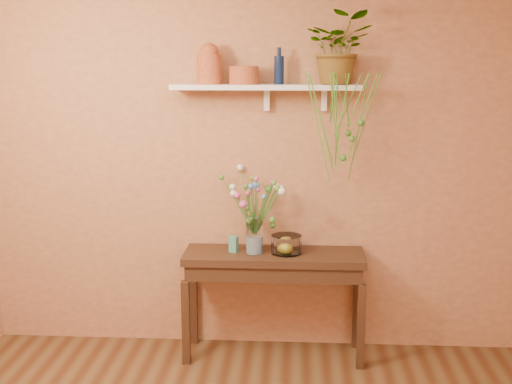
% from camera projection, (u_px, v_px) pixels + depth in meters
% --- Properties ---
extents(room, '(4.04, 4.04, 2.70)m').
position_uv_depth(room, '(234.00, 241.00, 2.83)').
color(room, brown).
rests_on(room, ground).
extents(sideboard, '(1.27, 0.41, 0.77)m').
position_uv_depth(sideboard, '(274.00, 268.00, 4.70)').
color(sideboard, '#3E2317').
rests_on(sideboard, ground).
extents(wall_shelf, '(1.30, 0.24, 0.19)m').
position_uv_depth(wall_shelf, '(268.00, 88.00, 4.55)').
color(wall_shelf, white).
rests_on(wall_shelf, room).
extents(terracotta_jug, '(0.19, 0.19, 0.28)m').
position_uv_depth(terracotta_jug, '(209.00, 65.00, 4.53)').
color(terracotta_jug, '#B86738').
rests_on(terracotta_jug, wall_shelf).
extents(terracotta_pot, '(0.24, 0.24, 0.12)m').
position_uv_depth(terracotta_pot, '(244.00, 75.00, 4.52)').
color(terracotta_pot, '#B86738').
rests_on(terracotta_pot, wall_shelf).
extents(blue_bottle, '(0.09, 0.09, 0.25)m').
position_uv_depth(blue_bottle, '(279.00, 69.00, 4.53)').
color(blue_bottle, '#0B1939').
rests_on(blue_bottle, wall_shelf).
extents(spider_plant, '(0.46, 0.41, 0.49)m').
position_uv_depth(spider_plant, '(339.00, 48.00, 4.47)').
color(spider_plant, '#3B7126').
rests_on(spider_plant, wall_shelf).
extents(plant_fronds, '(0.49, 0.24, 0.74)m').
position_uv_depth(plant_fronds, '(345.00, 126.00, 4.42)').
color(plant_fronds, '#3B7126').
rests_on(plant_fronds, wall_shelf).
extents(glass_vase, '(0.12, 0.12, 0.26)m').
position_uv_depth(glass_vase, '(255.00, 238.00, 4.65)').
color(glass_vase, white).
rests_on(glass_vase, sideboard).
extents(bouquet, '(0.48, 0.48, 0.46)m').
position_uv_depth(bouquet, '(257.00, 196.00, 4.59)').
color(bouquet, '#386B28').
rests_on(bouquet, glass_vase).
extents(glass_bowl, '(0.21, 0.21, 0.13)m').
position_uv_depth(glass_bowl, '(286.00, 245.00, 4.66)').
color(glass_bowl, white).
rests_on(glass_bowl, sideboard).
extents(lemon, '(0.08, 0.08, 0.08)m').
position_uv_depth(lemon, '(286.00, 247.00, 4.66)').
color(lemon, yellow).
rests_on(lemon, glass_bowl).
extents(carton, '(0.07, 0.06, 0.12)m').
position_uv_depth(carton, '(234.00, 244.00, 4.68)').
color(carton, teal).
rests_on(carton, sideboard).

